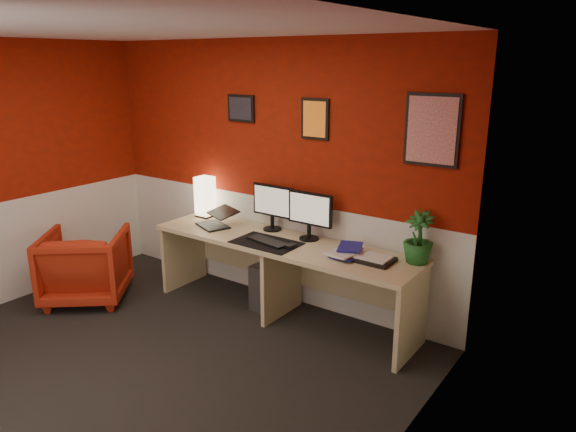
# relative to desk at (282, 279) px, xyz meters

# --- Properties ---
(ground) EXTENTS (4.00, 3.50, 0.01)m
(ground) POSITION_rel_desk_xyz_m (-0.39, -1.41, -0.36)
(ground) COLOR black
(ground) RESTS_ON ground
(ceiling) EXTENTS (4.00, 3.50, 0.01)m
(ceiling) POSITION_rel_desk_xyz_m (-0.39, -1.41, 2.13)
(ceiling) COLOR white
(ceiling) RESTS_ON ground
(wall_back) EXTENTS (4.00, 0.01, 2.50)m
(wall_back) POSITION_rel_desk_xyz_m (-0.39, 0.34, 0.89)
(wall_back) COLOR #9A1906
(wall_back) RESTS_ON ground
(wall_right) EXTENTS (0.01, 3.50, 2.50)m
(wall_right) POSITION_rel_desk_xyz_m (1.61, -1.41, 0.89)
(wall_right) COLOR #9A1906
(wall_right) RESTS_ON ground
(wainscot_back) EXTENTS (4.00, 0.01, 1.00)m
(wainscot_back) POSITION_rel_desk_xyz_m (-0.39, 0.34, 0.14)
(wainscot_back) COLOR silver
(wainscot_back) RESTS_ON ground
(wainscot_right) EXTENTS (0.01, 3.50, 1.00)m
(wainscot_right) POSITION_rel_desk_xyz_m (1.61, -1.41, 0.14)
(wainscot_right) COLOR silver
(wainscot_right) RESTS_ON ground
(desk) EXTENTS (2.60, 0.65, 0.73)m
(desk) POSITION_rel_desk_xyz_m (0.00, 0.00, 0.00)
(desk) COLOR #CFBB84
(desk) RESTS_ON ground
(shoji_lamp) EXTENTS (0.16, 0.16, 0.40)m
(shoji_lamp) POSITION_rel_desk_xyz_m (-1.11, 0.19, 0.56)
(shoji_lamp) COLOR #FFE5B2
(shoji_lamp) RESTS_ON desk
(laptop) EXTENTS (0.39, 0.34, 0.22)m
(laptop) POSITION_rel_desk_xyz_m (-0.81, -0.03, 0.47)
(laptop) COLOR black
(laptop) RESTS_ON desk
(monitor_left) EXTENTS (0.45, 0.06, 0.58)m
(monitor_left) POSITION_rel_desk_xyz_m (-0.27, 0.22, 0.66)
(monitor_left) COLOR black
(monitor_left) RESTS_ON desk
(monitor_right) EXTENTS (0.45, 0.06, 0.58)m
(monitor_right) POSITION_rel_desk_xyz_m (0.17, 0.19, 0.66)
(monitor_right) COLOR black
(monitor_right) RESTS_ON desk
(desk_mat) EXTENTS (0.60, 0.38, 0.01)m
(desk_mat) POSITION_rel_desk_xyz_m (-0.08, -0.12, 0.37)
(desk_mat) COLOR black
(desk_mat) RESTS_ON desk
(keyboard) EXTENTS (0.44, 0.21, 0.02)m
(keyboard) POSITION_rel_desk_xyz_m (-0.07, -0.11, 0.38)
(keyboard) COLOR black
(keyboard) RESTS_ON desk_mat
(mouse) EXTENTS (0.08, 0.11, 0.03)m
(mouse) POSITION_rel_desk_xyz_m (0.18, -0.11, 0.39)
(mouse) COLOR black
(mouse) RESTS_ON desk_mat
(book_bottom) EXTENTS (0.25, 0.32, 0.03)m
(book_bottom) POSITION_rel_desk_xyz_m (0.57, 0.02, 0.38)
(book_bottom) COLOR navy
(book_bottom) RESTS_ON desk
(book_middle) EXTENTS (0.28, 0.35, 0.02)m
(book_middle) POSITION_rel_desk_xyz_m (0.55, 0.01, 0.40)
(book_middle) COLOR silver
(book_middle) RESTS_ON book_bottom
(book_top) EXTENTS (0.28, 0.32, 0.02)m
(book_top) POSITION_rel_desk_xyz_m (0.57, 0.02, 0.43)
(book_top) COLOR navy
(book_top) RESTS_ON book_middle
(zen_tray) EXTENTS (0.35, 0.25, 0.03)m
(zen_tray) POSITION_rel_desk_xyz_m (0.89, 0.02, 0.38)
(zen_tray) COLOR black
(zen_tray) RESTS_ON desk
(potted_plant) EXTENTS (0.27, 0.27, 0.43)m
(potted_plant) POSITION_rel_desk_xyz_m (1.20, 0.20, 0.58)
(potted_plant) COLOR #19591E
(potted_plant) RESTS_ON desk
(pc_tower) EXTENTS (0.23, 0.46, 0.45)m
(pc_tower) POSITION_rel_desk_xyz_m (-0.20, 0.11, -0.14)
(pc_tower) COLOR #99999E
(pc_tower) RESTS_ON ground
(armchair) EXTENTS (1.07, 1.08, 0.70)m
(armchair) POSITION_rel_desk_xyz_m (-1.79, -0.83, -0.01)
(armchair) COLOR #A42611
(armchair) RESTS_ON ground
(art_left) EXTENTS (0.32, 0.02, 0.26)m
(art_left) POSITION_rel_desk_xyz_m (-0.72, 0.33, 1.49)
(art_left) COLOR black
(art_left) RESTS_ON wall_back
(art_center) EXTENTS (0.28, 0.02, 0.36)m
(art_center) POSITION_rel_desk_xyz_m (0.13, 0.33, 1.44)
(art_center) COLOR orange
(art_center) RESTS_ON wall_back
(art_right) EXTENTS (0.44, 0.02, 0.56)m
(art_right) POSITION_rel_desk_xyz_m (1.20, 0.33, 1.42)
(art_right) COLOR red
(art_right) RESTS_ON wall_back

